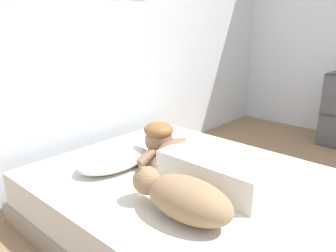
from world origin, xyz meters
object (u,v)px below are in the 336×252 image
Objects in this scene: bed at (191,203)px; dog at (183,197)px; pillow at (114,159)px; person_lying at (202,160)px; coffee_cup at (181,147)px; cell_phone at (205,172)px.

bed is 3.34× the size of dog.
pillow is 0.90× the size of dog.
person_lying is at bearing -16.21° from bed.
person_lying is (0.07, -0.02, 0.28)m from bed.
person_lying is at bearing -60.94° from pillow.
coffee_cup is (0.21, 0.35, -0.07)m from person_lying.
pillow is 0.57m from person_lying.
dog is at bearing -154.65° from person_lying.
dog is 4.60× the size of coffee_cup.
bed is 3.69× the size of pillow.
coffee_cup is at bearing -17.36° from pillow.
bed is 0.57m from pillow.
person_lying is 1.60× the size of dog.
bed is 0.29m from person_lying.
cell_phone is (0.33, -0.49, -0.05)m from pillow.
person_lying is at bearing -121.58° from coffee_cup.
bed is at bearing 177.39° from cell_phone.
pillow is 3.71× the size of cell_phone.
dog is (-0.42, -0.20, -0.00)m from person_lying.
dog is at bearing -101.22° from pillow.
bed is 0.48m from coffee_cup.
bed is 2.08× the size of person_lying.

